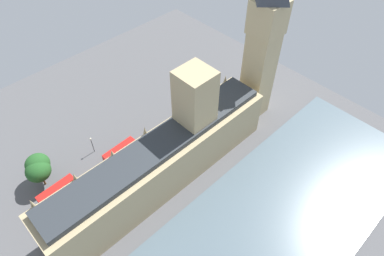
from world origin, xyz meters
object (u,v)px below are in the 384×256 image
(car_black_leading, at_px, (150,139))
(pedestrian_corner, at_px, (60,217))
(street_lamp_midblock, at_px, (92,142))
(plane_tree_near_tower, at_px, (38,171))
(car_silver_trailing, at_px, (184,119))
(parliament_building, at_px, (166,156))
(clock_tower, at_px, (264,38))
(pedestrian_kerbside, at_px, (80,201))
(double_decker_bus_under_trees, at_px, (120,152))
(double_decker_bus_far_end, at_px, (58,192))
(plane_tree_opposite_hall, at_px, (38,164))

(car_black_leading, relative_size, pedestrian_corner, 2.92)
(pedestrian_corner, xyz_separation_m, street_lamp_midblock, (13.21, -18.92, 3.55))
(plane_tree_near_tower, height_order, street_lamp_midblock, plane_tree_near_tower)
(car_silver_trailing, distance_m, street_lamp_midblock, 30.27)
(parliament_building, height_order, clock_tower, clock_tower)
(parliament_building, bearing_deg, clock_tower, -88.61)
(clock_tower, bearing_deg, car_silver_trailing, 59.10)
(pedestrian_kerbside, distance_m, street_lamp_midblock, 18.15)
(street_lamp_midblock, bearing_deg, pedestrian_corner, 124.93)
(car_black_leading, bearing_deg, street_lamp_midblock, 53.46)
(car_silver_trailing, xyz_separation_m, street_lamp_midblock, (9.36, 28.59, 3.36))
(double_decker_bus_under_trees, height_order, double_decker_bus_far_end, same)
(parliament_building, relative_size, clock_tower, 1.27)
(double_decker_bus_far_end, relative_size, plane_tree_near_tower, 1.17)
(parliament_building, height_order, plane_tree_opposite_hall, parliament_building)
(parliament_building, relative_size, double_decker_bus_under_trees, 6.49)
(pedestrian_corner, xyz_separation_m, pedestrian_kerbside, (0.57, -6.39, -0.01))
(car_silver_trailing, bearing_deg, car_black_leading, -97.27)
(plane_tree_opposite_hall, bearing_deg, pedestrian_corner, 167.21)
(car_black_leading, height_order, double_decker_bus_under_trees, double_decker_bus_under_trees)
(car_black_leading, bearing_deg, pedestrian_corner, 91.02)
(car_silver_trailing, bearing_deg, street_lamp_midblock, -111.99)
(pedestrian_corner, distance_m, plane_tree_opposite_hall, 15.96)
(car_silver_trailing, relative_size, pedestrian_kerbside, 3.11)
(car_silver_trailing, distance_m, pedestrian_kerbside, 41.25)
(clock_tower, relative_size, plane_tree_opposite_hall, 5.78)
(car_black_leading, height_order, street_lamp_midblock, street_lamp_midblock)
(plane_tree_near_tower, bearing_deg, pedestrian_corner, 169.17)
(car_silver_trailing, distance_m, double_decker_bus_under_trees, 24.27)
(pedestrian_kerbside, bearing_deg, pedestrian_corner, -55.46)
(clock_tower, relative_size, car_silver_trailing, 11.35)
(double_decker_bus_under_trees, bearing_deg, car_black_leading, -96.36)
(car_silver_trailing, relative_size, double_decker_bus_under_trees, 0.45)
(car_black_leading, relative_size, plane_tree_opposite_hall, 0.48)
(street_lamp_midblock, bearing_deg, double_decker_bus_under_trees, -150.32)
(double_decker_bus_far_end, bearing_deg, pedestrian_kerbside, 28.03)
(car_silver_trailing, distance_m, double_decker_bus_far_end, 44.34)
(parliament_building, bearing_deg, car_black_leading, -19.08)
(parliament_building, bearing_deg, car_silver_trailing, -54.51)
(parliament_building, xyz_separation_m, double_decker_bus_under_trees, (14.73, 5.70, -6.41))
(car_silver_trailing, relative_size, pedestrian_corner, 3.08)
(parliament_building, bearing_deg, double_decker_bus_far_end, 59.64)
(double_decker_bus_far_end, distance_m, pedestrian_corner, 6.94)
(clock_tower, bearing_deg, parliament_building, 91.39)
(car_black_leading, bearing_deg, plane_tree_opposite_hall, 65.42)
(pedestrian_corner, height_order, pedestrian_kerbside, pedestrian_corner)
(clock_tower, relative_size, double_decker_bus_under_trees, 5.12)
(street_lamp_midblock, bearing_deg, plane_tree_opposite_hall, 85.40)
(car_black_leading, height_order, plane_tree_near_tower, plane_tree_near_tower)
(double_decker_bus_far_end, distance_m, plane_tree_opposite_hall, 9.51)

